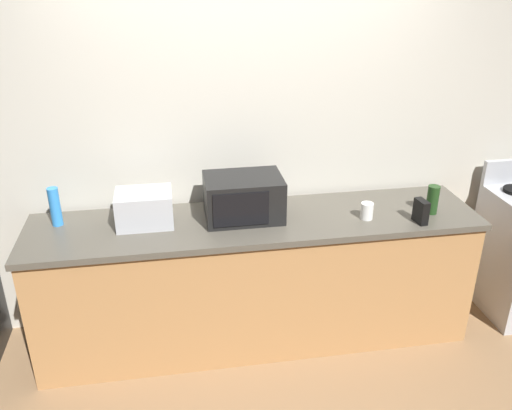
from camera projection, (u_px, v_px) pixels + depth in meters
The scene contains 9 objects.
ground_plane at pixel (267, 375), 3.41m from camera, with size 8.00×8.00×0.00m, color #93704C.
back_wall at pixel (246, 131), 3.56m from camera, with size 6.40×0.10×2.70m, color beige.
counter_run at pixel (256, 280), 3.58m from camera, with size 2.84×0.64×0.90m.
microwave at pixel (243, 198), 3.36m from camera, with size 0.48×0.35×0.27m.
toaster_oven at pixel (144, 208), 3.29m from camera, with size 0.34×0.26×0.21m, color #B7BABF.
cordless_phone at pixel (421, 211), 3.32m from camera, with size 0.05×0.11×0.15m, color black.
bottle_wine at pixel (433, 200), 3.43m from camera, with size 0.07×0.07×0.19m, color #1E3F19.
bottle_spray_cleaner at pixel (55, 207), 3.27m from camera, with size 0.07×0.07×0.24m, color #338CE5.
mug_white at pixel (367, 211), 3.38m from camera, with size 0.08×0.08×0.11m, color white.
Camera 1 is at (-0.51, -2.59, 2.41)m, focal length 37.92 mm.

